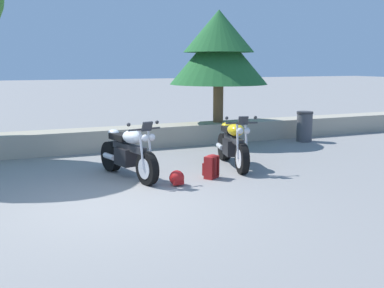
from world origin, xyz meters
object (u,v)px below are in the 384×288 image
at_px(rider_backpack, 211,166).
at_px(motorcycle_white_near_left, 128,153).
at_px(motorcycle_yellow_centre, 233,144).
at_px(pine_tree_mid_left, 219,49).
at_px(trash_bin, 304,126).
at_px(rider_helmet, 177,178).

bearing_deg(rider_backpack, motorcycle_white_near_left, 154.76).
relative_size(motorcycle_yellow_centre, rider_backpack, 4.34).
xyz_separation_m(motorcycle_white_near_left, rider_backpack, (1.46, -0.69, -0.24)).
bearing_deg(pine_tree_mid_left, trash_bin, -24.81).
relative_size(rider_backpack, pine_tree_mid_left, 0.15).
xyz_separation_m(rider_backpack, trash_bin, (4.39, 2.90, 0.19)).
relative_size(motorcycle_white_near_left, motorcycle_yellow_centre, 1.00).
bearing_deg(rider_helmet, pine_tree_mid_left, 54.80).
distance_m(motorcycle_yellow_centre, trash_bin, 4.10).
xyz_separation_m(rider_backpack, pine_tree_mid_left, (2.14, 3.94, 2.37)).
bearing_deg(motorcycle_yellow_centre, pine_tree_mid_left, 68.65).
bearing_deg(rider_helmet, rider_backpack, 16.75).
bearing_deg(rider_helmet, trash_bin, 31.20).
xyz_separation_m(motorcycle_white_near_left, pine_tree_mid_left, (3.60, 3.26, 2.12)).
bearing_deg(pine_tree_mid_left, motorcycle_white_near_left, -137.83).
xyz_separation_m(rider_backpack, rider_helmet, (-0.82, -0.25, -0.11)).
xyz_separation_m(rider_helmet, pine_tree_mid_left, (2.96, 4.19, 2.47)).
distance_m(rider_backpack, trash_bin, 5.26).
height_order(motorcycle_white_near_left, rider_backpack, motorcycle_white_near_left).
relative_size(motorcycle_white_near_left, rider_backpack, 4.35).
distance_m(motorcycle_white_near_left, motorcycle_yellow_centre, 2.35).
bearing_deg(motorcycle_white_near_left, motorcycle_yellow_centre, 1.82).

